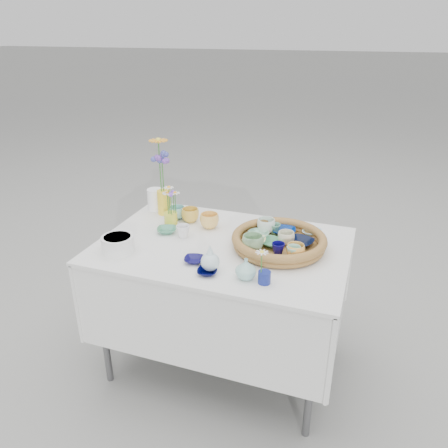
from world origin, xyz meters
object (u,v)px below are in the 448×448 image
(display_table, at_px, (223,361))
(tall_vase_yellow, at_px, (164,202))
(bud_vase_seafoam, at_px, (246,269))
(wicker_tray, at_px, (279,241))

(display_table, bearing_deg, tall_vase_yellow, 150.03)
(bud_vase_seafoam, xyz_separation_m, tall_vase_yellow, (-0.67, 0.55, 0.02))
(wicker_tray, xyz_separation_m, tall_vase_yellow, (-0.74, 0.22, 0.03))
(display_table, xyz_separation_m, tall_vase_yellow, (-0.46, 0.27, 0.84))
(bud_vase_seafoam, bearing_deg, tall_vase_yellow, 140.77)
(bud_vase_seafoam, relative_size, tall_vase_yellow, 0.67)
(display_table, relative_size, wicker_tray, 2.66)
(tall_vase_yellow, bearing_deg, wicker_tray, -16.28)
(display_table, distance_m, bud_vase_seafoam, 0.89)
(display_table, distance_m, wicker_tray, 0.85)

